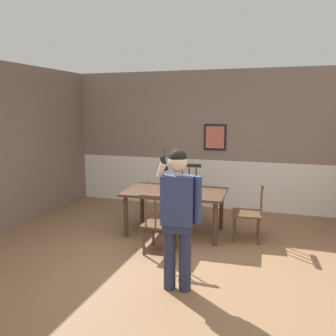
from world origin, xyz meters
The scene contains 7 objects.
ground_plane centered at (0.00, 0.00, 0.00)m, with size 6.78×6.78×0.00m, color #846042.
room_back_partition centered at (0.00, 3.08, 1.37)m, with size 6.12×0.17×2.85m.
dining_table centered at (-0.24, 1.27, 0.65)m, with size 1.70×1.07×0.73m.
chair_near_window centered at (-0.28, 2.15, 0.49)m, with size 0.46×0.46×1.03m.
chair_by_doorway centered at (0.97, 1.32, 0.46)m, with size 0.51×0.51×0.95m.
chair_at_table_head centered at (-0.20, 0.38, 0.45)m, with size 0.48×0.48×0.90m.
person_figure centered at (0.35, -0.56, 0.93)m, with size 0.52×0.24×1.65m.
Camera 1 is at (1.45, -4.30, 2.08)m, focal length 38.34 mm.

